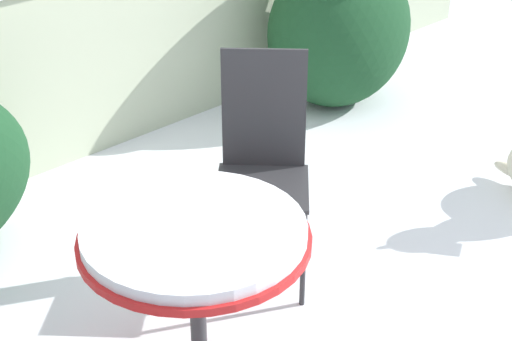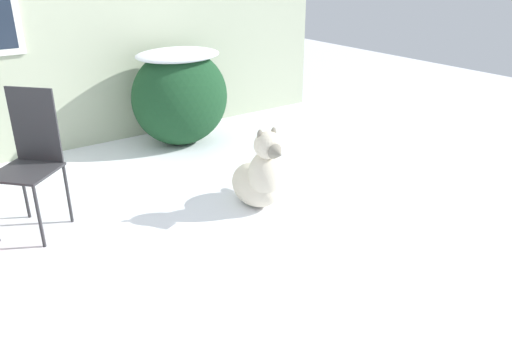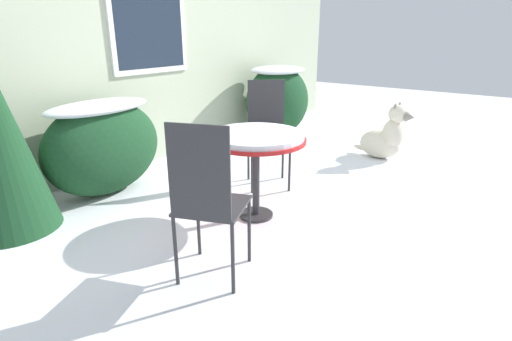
# 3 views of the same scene
# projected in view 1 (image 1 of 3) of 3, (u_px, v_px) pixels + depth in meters

# --- Properties ---
(ground_plane) EXTENTS (16.00, 16.00, 0.00)m
(ground_plane) POSITION_uv_depth(u_px,v_px,m) (354.00, 331.00, 3.35)
(ground_plane) COLOR white
(shrub_middle) EXTENTS (1.06, 0.87, 1.04)m
(shrub_middle) POSITION_uv_depth(u_px,v_px,m) (340.00, 25.00, 5.24)
(shrub_middle) COLOR #194223
(shrub_middle) RESTS_ON ground_plane
(patio_table) EXTENTS (0.82, 0.82, 0.75)m
(patio_table) POSITION_uv_depth(u_px,v_px,m) (195.00, 245.00, 2.75)
(patio_table) COLOR #2D2D30
(patio_table) RESTS_ON ground_plane
(patio_chair_near_table) EXTENTS (0.58, 0.58, 1.06)m
(patio_chair_near_table) POSITION_uv_depth(u_px,v_px,m) (263.00, 161.00, 3.49)
(patio_chair_near_table) COLOR #2D2D30
(patio_chair_near_table) RESTS_ON ground_plane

